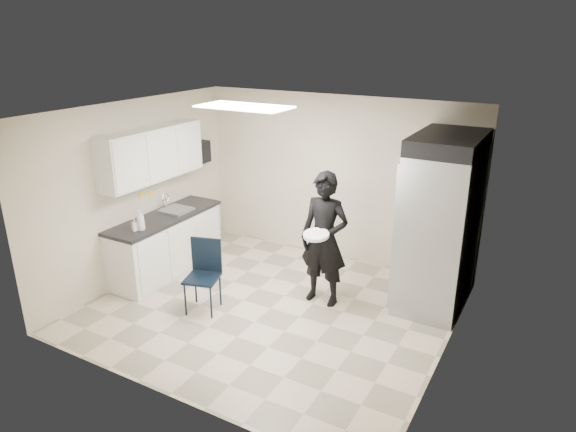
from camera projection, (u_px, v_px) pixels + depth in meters
The scene contains 21 objects.
floor at pixel (271, 308), 6.84m from camera, with size 4.50×4.50×0.00m, color #C0AF97.
ceiling at pixel (268, 112), 5.96m from camera, with size 4.50×4.50×0.00m, color silver.
back_wall at pixel (335, 179), 8.04m from camera, with size 4.50×4.50×0.00m, color beige.
left_wall at pixel (137, 191), 7.43m from camera, with size 4.00×4.00×0.00m, color beige.
right_wall at pixel (453, 253), 5.37m from camera, with size 4.00×4.00×0.00m, color beige.
ceiling_panel at pixel (244, 107), 6.57m from camera, with size 1.20×0.60×0.02m, color white.
lower_counter at pixel (167, 245), 7.76m from camera, with size 0.60×1.90×0.86m, color silver.
countertop at pixel (164, 217), 7.60m from camera, with size 0.64×1.95×0.05m, color black.
sink at pixel (177, 213), 7.80m from camera, with size 0.42×0.40×0.14m, color gray.
faucet at pixel (166, 202), 7.84m from camera, with size 0.02×0.02×0.24m, color silver.
upper_cabinets at pixel (152, 154), 7.34m from camera, with size 0.35×1.80×0.75m, color silver.
towel_dispenser at pixel (200, 152), 8.38m from camera, with size 0.22×0.30×0.35m, color black.
notice_sticker_left at pixel (142, 194), 7.54m from camera, with size 0.00×0.12×0.07m, color yellow.
notice_sticker_right at pixel (152, 193), 7.72m from camera, with size 0.00×0.12×0.07m, color yellow.
commercial_fridge at pixel (440, 229), 6.69m from camera, with size 0.80×1.35×2.10m, color gray.
fridge_compressor at pixel (449, 142), 6.30m from camera, with size 0.80×1.35×0.20m, color black.
folding_chair at pixel (202, 278), 6.65m from camera, with size 0.41×0.41×0.93m, color black.
man_tuxedo at pixel (324, 239), 6.74m from camera, with size 0.66×0.44×1.81m, color black.
bucket_lid at pixel (316, 235), 6.48m from camera, with size 0.33×0.33×0.04m, color white.
soap_bottle_a at pixel (140, 220), 7.00m from camera, with size 0.11×0.11×0.29m, color silver.
soap_bottle_b at pixel (135, 224), 7.00m from camera, with size 0.08×0.08×0.17m, color silver.
Camera 1 is at (3.14, -5.13, 3.50)m, focal length 32.00 mm.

